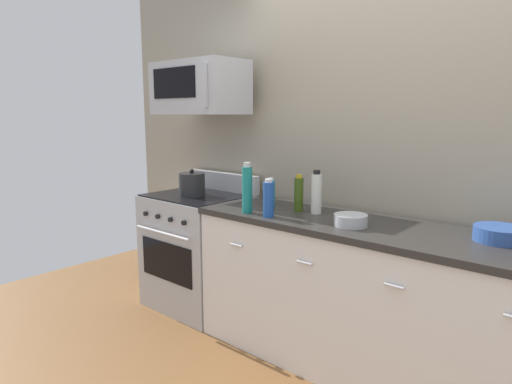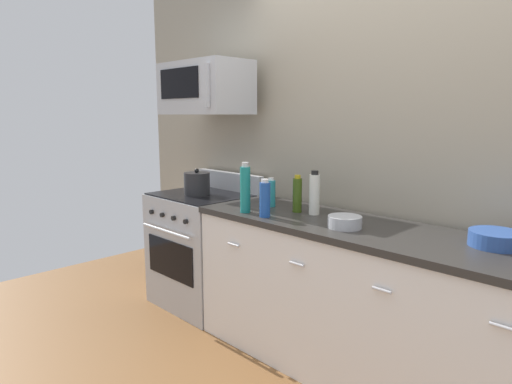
{
  "view_description": "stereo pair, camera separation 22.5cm",
  "coord_description": "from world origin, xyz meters",
  "px_view_note": "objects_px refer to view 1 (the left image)",
  "views": [
    {
      "loc": [
        1.11,
        -2.33,
        1.55
      ],
      "look_at": [
        -0.86,
        -0.05,
        1.03
      ],
      "focal_mm": 31.33,
      "sensor_mm": 36.0,
      "label": 1
    },
    {
      "loc": [
        1.28,
        -2.17,
        1.55
      ],
      "look_at": [
        -0.86,
        -0.05,
        1.03
      ],
      "focal_mm": 31.33,
      "sensor_mm": 36.0,
      "label": 2
    }
  ],
  "objects_px": {
    "bottle_olive_oil": "(299,194)",
    "stockpot": "(192,184)",
    "range_oven": "(199,249)",
    "bowl_steel_prep": "(351,220)",
    "bottle_soda_blue": "(268,199)",
    "microwave": "(199,88)",
    "bottle_sparkling_teal": "(247,189)",
    "bottle_vinegar_white": "(316,193)",
    "bowl_blue_mixing": "(500,233)",
    "bottle_dish_soap": "(271,193)"
  },
  "relations": [
    {
      "from": "bottle_olive_oil",
      "to": "stockpot",
      "type": "distance_m",
      "value": 0.97
    },
    {
      "from": "range_oven",
      "to": "bowl_steel_prep",
      "type": "height_order",
      "value": "range_oven"
    },
    {
      "from": "stockpot",
      "to": "range_oven",
      "type": "bearing_deg",
      "value": 90.0
    },
    {
      "from": "bottle_soda_blue",
      "to": "bowl_steel_prep",
      "type": "height_order",
      "value": "bottle_soda_blue"
    },
    {
      "from": "stockpot",
      "to": "bottle_soda_blue",
      "type": "bearing_deg",
      "value": -10.63
    },
    {
      "from": "microwave",
      "to": "bottle_olive_oil",
      "type": "xyz_separation_m",
      "value": [
        0.97,
        -0.02,
        -0.71
      ]
    },
    {
      "from": "microwave",
      "to": "bottle_soda_blue",
      "type": "bearing_deg",
      "value": -16.43
    },
    {
      "from": "bottle_sparkling_teal",
      "to": "bottle_soda_blue",
      "type": "bearing_deg",
      "value": -0.97
    },
    {
      "from": "bowl_steel_prep",
      "to": "stockpot",
      "type": "xyz_separation_m",
      "value": [
        -1.42,
        0.05,
        0.06
      ]
    },
    {
      "from": "bottle_vinegar_white",
      "to": "bowl_blue_mixing",
      "type": "height_order",
      "value": "bottle_vinegar_white"
    },
    {
      "from": "bottle_sparkling_teal",
      "to": "bottle_olive_oil",
      "type": "bearing_deg",
      "value": 47.18
    },
    {
      "from": "microwave",
      "to": "stockpot",
      "type": "relative_size",
      "value": 3.55
    },
    {
      "from": "range_oven",
      "to": "bottle_soda_blue",
      "type": "height_order",
      "value": "bottle_soda_blue"
    },
    {
      "from": "bottle_vinegar_white",
      "to": "stockpot",
      "type": "distance_m",
      "value": 1.09
    },
    {
      "from": "bottle_dish_soap",
      "to": "microwave",
      "type": "bearing_deg",
      "value": 179.12
    },
    {
      "from": "bottle_olive_oil",
      "to": "bowl_blue_mixing",
      "type": "bearing_deg",
      "value": 4.16
    },
    {
      "from": "bottle_sparkling_teal",
      "to": "bottle_dish_soap",
      "type": "distance_m",
      "value": 0.26
    },
    {
      "from": "bottle_dish_soap",
      "to": "bottle_vinegar_white",
      "type": "xyz_separation_m",
      "value": [
        0.36,
        0.02,
        0.04
      ]
    },
    {
      "from": "stockpot",
      "to": "bottle_sparkling_teal",
      "type": "bearing_deg",
      "value": -12.93
    },
    {
      "from": "bowl_steel_prep",
      "to": "bottle_olive_oil",
      "type": "bearing_deg",
      "value": 164.58
    },
    {
      "from": "bottle_sparkling_teal",
      "to": "bottle_olive_oil",
      "type": "distance_m",
      "value": 0.34
    },
    {
      "from": "range_oven",
      "to": "bottle_dish_soap",
      "type": "xyz_separation_m",
      "value": [
        0.72,
        0.03,
        0.55
      ]
    },
    {
      "from": "bottle_dish_soap",
      "to": "bowl_steel_prep",
      "type": "relative_size",
      "value": 1.05
    },
    {
      "from": "microwave",
      "to": "bottle_sparkling_teal",
      "type": "distance_m",
      "value": 1.03
    },
    {
      "from": "bottle_soda_blue",
      "to": "bottle_dish_soap",
      "type": "distance_m",
      "value": 0.32
    },
    {
      "from": "bottle_dish_soap",
      "to": "bottle_olive_oil",
      "type": "relative_size",
      "value": 0.82
    },
    {
      "from": "bottle_sparkling_teal",
      "to": "bottle_olive_oil",
      "type": "height_order",
      "value": "bottle_sparkling_teal"
    },
    {
      "from": "bottle_olive_oil",
      "to": "bowl_steel_prep",
      "type": "relative_size",
      "value": 1.27
    },
    {
      "from": "range_oven",
      "to": "bottle_olive_oil",
      "type": "height_order",
      "value": "bottle_olive_oil"
    },
    {
      "from": "bottle_dish_soap",
      "to": "bottle_olive_oil",
      "type": "distance_m",
      "value": 0.24
    },
    {
      "from": "microwave",
      "to": "bowl_blue_mixing",
      "type": "xyz_separation_m",
      "value": [
        2.14,
        0.07,
        -0.79
      ]
    },
    {
      "from": "microwave",
      "to": "bottle_sparkling_teal",
      "type": "bearing_deg",
      "value": -19.96
    },
    {
      "from": "bowl_steel_prep",
      "to": "bottle_dish_soap",
      "type": "bearing_deg",
      "value": 169.22
    },
    {
      "from": "range_oven",
      "to": "bottle_vinegar_white",
      "type": "relative_size",
      "value": 3.8
    },
    {
      "from": "bottle_sparkling_teal",
      "to": "bottle_olive_oil",
      "type": "xyz_separation_m",
      "value": [
        0.23,
        0.25,
        -0.04
      ]
    },
    {
      "from": "range_oven",
      "to": "bottle_soda_blue",
      "type": "bearing_deg",
      "value": -13.82
    },
    {
      "from": "bowl_steel_prep",
      "to": "microwave",
      "type": "bearing_deg",
      "value": 174.22
    },
    {
      "from": "range_oven",
      "to": "microwave",
      "type": "bearing_deg",
      "value": 89.71
    },
    {
      "from": "bottle_sparkling_teal",
      "to": "stockpot",
      "type": "height_order",
      "value": "bottle_sparkling_teal"
    },
    {
      "from": "bottle_soda_blue",
      "to": "bowl_blue_mixing",
      "type": "bearing_deg",
      "value": 15.37
    },
    {
      "from": "bottle_olive_oil",
      "to": "bowl_blue_mixing",
      "type": "height_order",
      "value": "bottle_olive_oil"
    },
    {
      "from": "bottle_soda_blue",
      "to": "bottle_vinegar_white",
      "type": "xyz_separation_m",
      "value": [
        0.17,
        0.27,
        0.02
      ]
    },
    {
      "from": "bowl_steel_prep",
      "to": "bowl_blue_mixing",
      "type": "height_order",
      "value": "bowl_blue_mixing"
    },
    {
      "from": "bowl_steel_prep",
      "to": "bowl_blue_mixing",
      "type": "xyz_separation_m",
      "value": [
        0.72,
        0.21,
        0.0
      ]
    },
    {
      "from": "stockpot",
      "to": "microwave",
      "type": "bearing_deg",
      "value": 89.87
    },
    {
      "from": "microwave",
      "to": "stockpot",
      "type": "distance_m",
      "value": 0.75
    },
    {
      "from": "microwave",
      "to": "bottle_sparkling_teal",
      "type": "xyz_separation_m",
      "value": [
        0.73,
        -0.27,
        -0.67
      ]
    },
    {
      "from": "bottle_sparkling_teal",
      "to": "bowl_steel_prep",
      "type": "bearing_deg",
      "value": 10.19
    },
    {
      "from": "bottle_sparkling_teal",
      "to": "bowl_steel_prep",
      "type": "distance_m",
      "value": 0.71
    },
    {
      "from": "bottle_soda_blue",
      "to": "bottle_vinegar_white",
      "type": "height_order",
      "value": "bottle_vinegar_white"
    }
  ]
}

